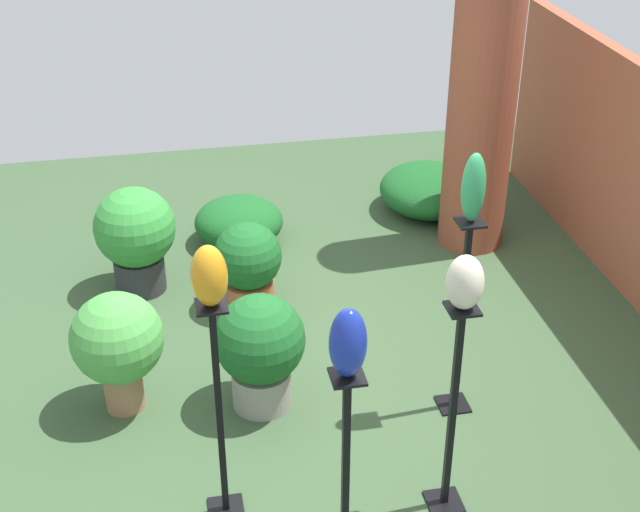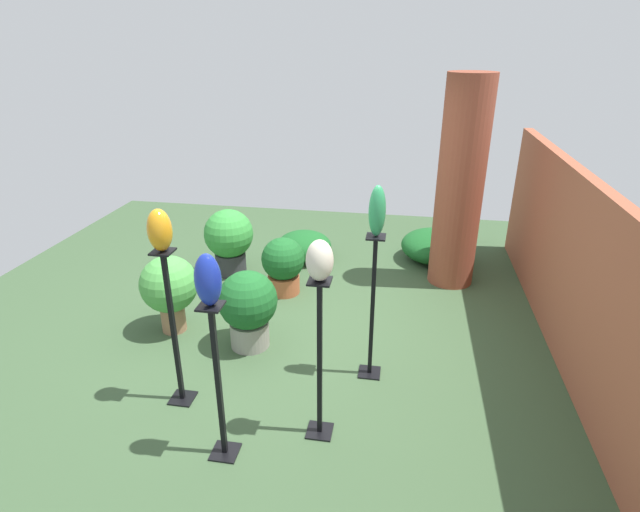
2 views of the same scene
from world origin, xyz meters
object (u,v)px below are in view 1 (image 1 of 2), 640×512
object	(u,v)px
pedestal_ivory	(452,419)
art_vase_cobalt	(348,343)
pedestal_amber	(220,423)
pedestal_jade	(460,326)
brick_pillar	(482,103)
art_vase_ivory	(465,282)
potted_plant_near_pillar	(248,264)
art_vase_amber	(209,276)
potted_plant_mid_left	(135,234)
pedestal_cobalt	(345,485)
potted_plant_front_right	(260,347)
art_vase_jade	(473,188)
potted_plant_back_center	(117,342)

from	to	relation	value
pedestal_ivory	art_vase_cobalt	bearing A→B (deg)	-63.21
pedestal_amber	pedestal_jade	xyz separation A→B (m)	(-0.63, 1.56, -0.01)
brick_pillar	art_vase_cobalt	distance (m)	3.76
art_vase_ivory	potted_plant_near_pillar	xyz separation A→B (m)	(-2.26, -0.83, -1.11)
art_vase_amber	potted_plant_mid_left	bearing A→B (deg)	-170.50
pedestal_cobalt	brick_pillar	bearing A→B (deg)	150.57
brick_pillar	potted_plant_front_right	bearing A→B (deg)	-48.34
pedestal_cobalt	pedestal_jade	distance (m)	1.52
art_vase_jade	pedestal_ivory	bearing A→B (deg)	-21.76
brick_pillar	pedestal_cobalt	size ratio (longest dim) A/B	1.99
potted_plant_mid_left	art_vase_jade	bearing A→B (deg)	46.74
brick_pillar	pedestal_cobalt	distance (m)	3.82
brick_pillar	pedestal_cobalt	xyz separation A→B (m)	(3.27, -1.85, -0.68)
potted_plant_back_center	potted_plant_front_right	bearing A→B (deg)	80.83
art_vase_cobalt	potted_plant_back_center	xyz separation A→B (m)	(-1.56, -1.12, -0.94)
brick_pillar	art_vase_amber	size ratio (longest dim) A/B	7.66
pedestal_amber	art_vase_cobalt	world-z (taller)	art_vase_cobalt
potted_plant_mid_left	potted_plant_front_right	distance (m)	1.76
brick_pillar	potted_plant_near_pillar	world-z (taller)	brick_pillar
pedestal_cobalt	art_vase_ivory	xyz separation A→B (m)	(-0.33, 0.66, 0.90)
pedestal_amber	art_vase_ivory	size ratio (longest dim) A/B	4.73
brick_pillar	potted_plant_near_pillar	bearing A→B (deg)	-71.46
art_vase_amber	pedestal_jade	bearing A→B (deg)	112.13
pedestal_amber	art_vase_cobalt	distance (m)	1.12
potted_plant_mid_left	brick_pillar	bearing A→B (deg)	95.22
brick_pillar	art_vase_ivory	distance (m)	3.18
pedestal_jade	potted_plant_near_pillar	size ratio (longest dim) A/B	1.95
brick_pillar	pedestal_jade	size ratio (longest dim) A/B	1.84
art_vase_jade	potted_plant_front_right	bearing A→B (deg)	-102.17
pedestal_ivory	art_vase_jade	bearing A→B (deg)	158.24
pedestal_cobalt	potted_plant_back_center	distance (m)	1.92
art_vase_ivory	pedestal_amber	bearing A→B (deg)	-98.61
potted_plant_front_right	potted_plant_back_center	distance (m)	0.90
art_vase_cobalt	pedestal_cobalt	bearing A→B (deg)	0.00
pedestal_amber	art_vase_cobalt	xyz separation A→B (m)	(0.52, 0.57, 0.81)
art_vase_cobalt	potted_plant_back_center	distance (m)	2.14
art_vase_ivory	potted_plant_mid_left	xyz separation A→B (m)	(-2.68, -1.65, -0.99)
brick_pillar	potted_plant_back_center	bearing A→B (deg)	-60.01
art_vase_amber	potted_plant_mid_left	size ratio (longest dim) A/B	0.38
art_vase_ivory	art_vase_jade	size ratio (longest dim) A/B	0.69
art_vase_amber	brick_pillar	bearing A→B (deg)	138.73
pedestal_amber	potted_plant_front_right	xyz separation A→B (m)	(-0.90, 0.33, -0.19)
pedestal_cobalt	potted_plant_near_pillar	world-z (taller)	pedestal_cobalt
pedestal_amber	pedestal_jade	distance (m)	1.68
art_vase_jade	potted_plant_front_right	xyz separation A→B (m)	(-0.26, -1.23, -1.13)
brick_pillar	art_vase_ivory	size ratio (longest dim) A/B	8.58
art_vase_amber	potted_plant_back_center	world-z (taller)	art_vase_amber
art_vase_jade	brick_pillar	bearing A→B (deg)	157.98
pedestal_amber	pedestal_cobalt	world-z (taller)	pedestal_amber
art_vase_ivory	art_vase_jade	distance (m)	0.89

